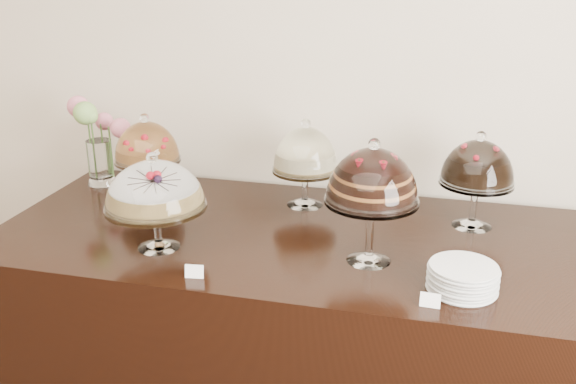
% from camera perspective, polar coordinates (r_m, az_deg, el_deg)
% --- Properties ---
extents(wall_back, '(5.00, 0.04, 3.00)m').
position_cam_1_polar(wall_back, '(2.82, -3.73, 12.82)').
color(wall_back, beige).
rests_on(wall_back, ground).
extents(display_counter, '(2.20, 1.00, 0.90)m').
position_cam_1_polar(display_counter, '(2.61, 0.28, -12.69)').
color(display_counter, black).
rests_on(display_counter, ground).
extents(cake_stand_sugar_sponge, '(0.35, 0.35, 0.35)m').
position_cam_1_polar(cake_stand_sugar_sponge, '(2.24, -11.78, 0.26)').
color(cake_stand_sugar_sponge, white).
rests_on(cake_stand_sugar_sponge, display_counter).
extents(cake_stand_choco_layer, '(0.31, 0.31, 0.43)m').
position_cam_1_polar(cake_stand_choco_layer, '(2.09, 7.51, 1.07)').
color(cake_stand_choco_layer, white).
rests_on(cake_stand_choco_layer, display_counter).
extents(cake_stand_cheesecake, '(0.27, 0.27, 0.36)m').
position_cam_1_polar(cake_stand_cheesecake, '(2.58, 1.56, 3.41)').
color(cake_stand_cheesecake, white).
rests_on(cake_stand_cheesecake, display_counter).
extents(cake_stand_dark_choco, '(0.28, 0.28, 0.37)m').
position_cam_1_polar(cake_stand_dark_choco, '(2.46, 16.52, 2.18)').
color(cake_stand_dark_choco, white).
rests_on(cake_stand_dark_choco, display_counter).
extents(cake_stand_fruit_tart, '(0.28, 0.28, 0.36)m').
position_cam_1_polar(cake_stand_fruit_tart, '(2.72, -12.46, 4.03)').
color(cake_stand_fruit_tart, white).
rests_on(cake_stand_fruit_tart, display_counter).
extents(flower_vase, '(0.29, 0.24, 0.40)m').
position_cam_1_polar(flower_vase, '(2.94, -16.61, 4.72)').
color(flower_vase, white).
rests_on(flower_vase, display_counter).
extents(plate_stack, '(0.21, 0.21, 0.08)m').
position_cam_1_polar(plate_stack, '(2.05, 15.27, -7.39)').
color(plate_stack, silver).
rests_on(plate_stack, display_counter).
extents(price_card_left, '(0.06, 0.02, 0.04)m').
position_cam_1_polar(price_card_left, '(2.09, -8.33, -7.01)').
color(price_card_left, white).
rests_on(price_card_left, display_counter).
extents(price_card_right, '(0.06, 0.02, 0.04)m').
position_cam_1_polar(price_card_right, '(1.95, 12.53, -9.38)').
color(price_card_right, white).
rests_on(price_card_right, display_counter).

